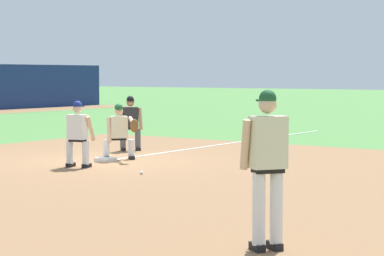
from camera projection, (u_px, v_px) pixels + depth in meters
The scene contains 9 objects.
ground_plane at pixel (105, 161), 17.47m from camera, with size 160.00×160.00×0.00m, color #518942.
infield_dirt_patch at pixel (159, 191), 13.04m from camera, with size 18.00×18.00×0.01m, color #936B47.
foul_line_stripe at pixel (234, 143), 22.13m from camera, with size 11.40×0.10×0.00m, color white.
first_base_bag at pixel (105, 159), 17.46m from camera, with size 0.38×0.38×0.09m, color white.
baseball at pixel (141, 173), 15.17m from camera, with size 0.07×0.07×0.07m, color white.
pitcher at pixel (268, 159), 8.58m from camera, with size 0.85×0.55×1.86m.
first_baseman at pixel (120, 129), 17.67m from camera, with size 0.71×1.09×1.34m.
baserunner at pixel (78, 131), 16.25m from camera, with size 0.53×0.65×1.46m.
umpire at pixel (130, 121), 19.82m from camera, with size 0.68×0.67×1.46m.
Camera 1 is at (-13.08, -11.59, 2.04)m, focal length 70.00 mm.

